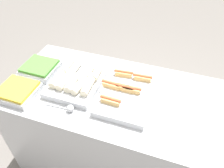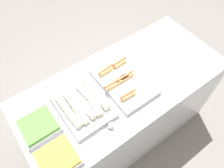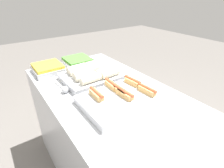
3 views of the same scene
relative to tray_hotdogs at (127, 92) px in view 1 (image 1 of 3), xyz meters
name	(u,v)px [view 1 (image 1 of 3)]	position (x,y,z in m)	size (l,w,h in m)	color
ground_plane	(123,161)	(0.01, 0.00, -0.98)	(12.00, 12.00, 0.00)	slate
counter	(125,134)	(0.01, 0.00, -0.51)	(1.87, 0.84, 0.95)	#B7BABF
tray_hotdogs	(127,92)	(0.00, 0.00, 0.00)	(0.38, 0.55, 0.10)	#B7BABF
tray_wraps	(77,80)	(-0.40, -0.01, 0.01)	(0.36, 0.47, 0.11)	#B7BABF
tray_side_front	(18,91)	(-0.75, -0.26, 0.00)	(0.27, 0.25, 0.07)	#B7BABF
tray_side_back	(40,68)	(-0.75, 0.03, 0.00)	(0.27, 0.25, 0.07)	#B7BABF
serving_spoon_near	(69,108)	(-0.33, -0.27, -0.01)	(0.23, 0.05, 0.05)	#B2B5BA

